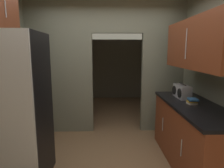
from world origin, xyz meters
TOP-DOWN VIEW (x-y plane):
  - kitchen_partition at (-0.07, 1.53)m, footprint 3.13×0.12m
  - adjoining_room_shell at (0.00, 3.53)m, footprint 3.13×3.03m
  - refrigerator at (-1.15, -0.05)m, footprint 0.73×0.76m
  - lower_cabinet_run at (1.23, 0.18)m, footprint 0.67×1.80m
  - upper_cabinet_counterside at (1.23, 0.18)m, footprint 0.36×1.62m
  - boombox at (1.20, 0.60)m, footprint 0.18×0.39m
  - book_stack at (1.21, 0.22)m, footprint 0.15×0.16m

SIDE VIEW (x-z plane):
  - lower_cabinet_run at x=1.23m, z-range 0.00..0.92m
  - refrigerator at x=-1.15m, z-range 0.00..1.89m
  - book_stack at x=1.21m, z-range 0.92..1.00m
  - boombox at x=1.20m, z-range 0.91..1.14m
  - adjoining_room_shell at x=0.00m, z-range 0.00..2.64m
  - kitchen_partition at x=-0.07m, z-range 0.10..2.74m
  - upper_cabinet_counterside at x=1.23m, z-range 1.42..2.09m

